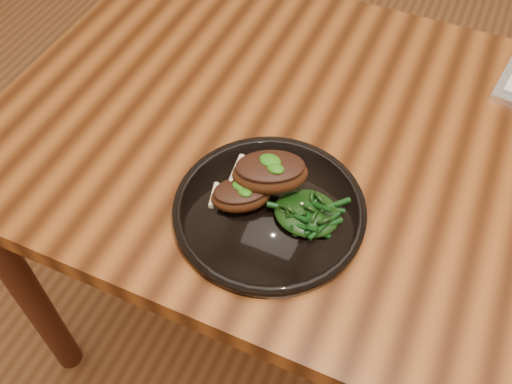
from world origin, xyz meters
TOP-DOWN VIEW (x-y plane):
  - desk at (0.00, 0.00)m, footprint 1.60×0.80m
  - plate at (-0.24, -0.20)m, footprint 0.29×0.29m
  - lamb_chop_front at (-0.29, -0.21)m, footprint 0.11×0.10m
  - lamb_chop_back at (-0.26, -0.17)m, footprint 0.13×0.12m
  - herb_smear at (-0.28, -0.13)m, footprint 0.08×0.06m
  - greens_heap at (-0.19, -0.19)m, footprint 0.10×0.09m

SIDE VIEW (x-z plane):
  - desk at x=0.00m, z-range 0.29..1.04m
  - plate at x=-0.24m, z-range 0.75..0.77m
  - herb_smear at x=-0.28m, z-range 0.77..0.77m
  - greens_heap at x=-0.19m, z-range 0.77..0.80m
  - lamb_chop_front at x=-0.29m, z-range 0.77..0.81m
  - lamb_chop_back at x=-0.26m, z-range 0.78..0.84m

